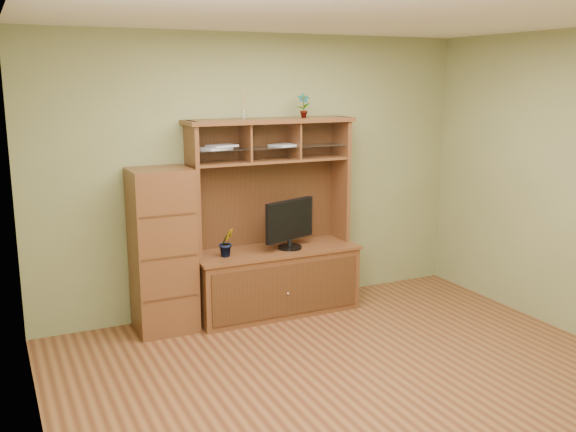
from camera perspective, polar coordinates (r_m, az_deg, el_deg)
room at (r=4.61m, az=7.08°, el=0.50°), size 4.54×4.04×2.74m
media_hutch at (r=6.31m, az=-1.25°, el=-3.98°), size 1.66×0.61×1.90m
monitor at (r=6.19m, az=0.16°, el=-0.63°), size 0.59×0.26×0.48m
orchid_plant at (r=5.97m, az=-5.47°, el=-2.34°), size 0.17×0.14×0.27m
top_plant at (r=6.29m, az=1.38°, el=9.80°), size 0.14×0.11×0.23m
reed_diffuser at (r=6.03m, az=-3.95°, el=9.51°), size 0.05×0.05×0.25m
magazines at (r=6.04m, az=-4.25°, el=6.19°), size 1.03×0.29×0.04m
side_cabinet at (r=5.91m, az=-11.09°, el=-3.05°), size 0.53×0.49×1.50m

